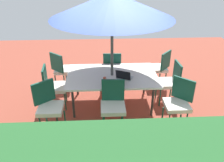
{
  "coord_description": "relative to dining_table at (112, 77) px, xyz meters",
  "views": [
    {
      "loc": [
        0.23,
        4.51,
        2.97
      ],
      "look_at": [
        0.0,
        0.0,
        0.6
      ],
      "focal_mm": 37.03,
      "sensor_mm": 36.0,
      "label": 1
    }
  ],
  "objects": [
    {
      "name": "chair_southeast",
      "position": [
        1.21,
        -0.84,
        -0.15
      ],
      "size": [
        0.59,
        0.59,
        0.98
      ],
      "rotation": [
        0.0,
        0.0,
        5.55
      ],
      "color": "silver",
      "rests_on": "ground_plane"
    },
    {
      "name": "chair_west",
      "position": [
        -1.31,
        -0.05,
        -0.15
      ],
      "size": [
        0.47,
        0.46,
        0.98
      ],
      "rotation": [
        0.0,
        0.0,
        1.59
      ],
      "color": "silver",
      "rests_on": "ground_plane"
    },
    {
      "name": "patio_umbrella",
      "position": [
        0.0,
        0.0,
        1.5
      ],
      "size": [
        2.41,
        2.41,
        2.45
      ],
      "color": "#4C4C4C",
      "rests_on": "ground_plane"
    },
    {
      "name": "cup",
      "position": [
        0.17,
        0.27,
        0.09
      ],
      "size": [
        0.06,
        0.06,
        0.08
      ],
      "primitive_type": "cylinder",
      "color": "#CC4C33",
      "rests_on": "dining_table"
    },
    {
      "name": "chair_southwest",
      "position": [
        -1.27,
        -0.82,
        -0.15
      ],
      "size": [
        0.59,
        0.59,
        0.98
      ],
      "rotation": [
        0.0,
        0.0,
        0.84
      ],
      "color": "silver",
      "rests_on": "ground_plane"
    },
    {
      "name": "chair_east",
      "position": [
        1.29,
        0.03,
        -0.15
      ],
      "size": [
        0.48,
        0.47,
        0.98
      ],
      "rotation": [
        0.0,
        0.0,
        4.8
      ],
      "color": "silver",
      "rests_on": "ground_plane"
    },
    {
      "name": "chair_south",
      "position": [
        -0.05,
        -0.84,
        -0.15
      ],
      "size": [
        0.46,
        0.47,
        0.98
      ],
      "rotation": [
        0.0,
        0.0,
        -0.04
      ],
      "color": "silver",
      "rests_on": "ground_plane"
    },
    {
      "name": "chair_northeast",
      "position": [
        1.24,
        0.8,
        -0.15
      ],
      "size": [
        0.58,
        0.58,
        0.98
      ],
      "rotation": [
        0.0,
        0.0,
        3.8
      ],
      "color": "silver",
      "rests_on": "ground_plane"
    },
    {
      "name": "chair_northwest",
      "position": [
        -1.25,
        0.81,
        -0.15
      ],
      "size": [
        0.59,
        0.59,
        0.98
      ],
      "rotation": [
        0.0,
        0.0,
        2.4
      ],
      "color": "silver",
      "rests_on": "ground_plane"
    },
    {
      "name": "laptop",
      "position": [
        -0.25,
        0.2,
        0.09
      ],
      "size": [
        0.4,
        0.36,
        0.21
      ],
      "rotation": [
        0.0,
        0.0,
        -0.45
      ],
      "color": "gray",
      "rests_on": "dining_table"
    },
    {
      "name": "ground_plane",
      "position": [
        0.0,
        0.0,
        -0.71
      ],
      "size": [
        10.0,
        10.0,
        0.02
      ],
      "primitive_type": "cube",
      "color": "brown"
    },
    {
      "name": "dining_table",
      "position": [
        0.0,
        0.0,
        0.0
      ],
      "size": [
        1.95,
        1.25,
        0.75
      ],
      "color": "silver",
      "rests_on": "ground_plane"
    },
    {
      "name": "chair_north",
      "position": [
        0.02,
        0.82,
        -0.15
      ],
      "size": [
        0.46,
        0.47,
        0.98
      ],
      "rotation": [
        0.0,
        0.0,
        3.08
      ],
      "color": "silver",
      "rests_on": "ground_plane"
    }
  ]
}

